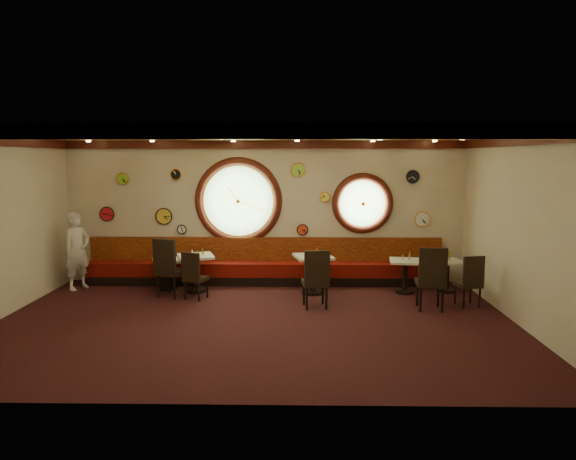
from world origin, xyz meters
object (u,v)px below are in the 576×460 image
at_px(chair_a, 168,264).
at_px(condiment_c_salt, 311,253).
at_px(chair_d, 432,275).
at_px(condiment_b_pepper, 198,253).
at_px(condiment_b_salt, 192,252).
at_px(condiment_e_pepper, 449,259).
at_px(table_c, 313,270).
at_px(condiment_d_salt, 403,257).
at_px(condiment_a_salt, 162,256).
at_px(chair_b, 193,272).
at_px(condiment_c_pepper, 314,253).
at_px(condiment_a_bottle, 170,256).
at_px(condiment_e_bottle, 449,255).
at_px(table_b, 196,269).
at_px(table_e, 447,272).
at_px(condiment_b_bottle, 203,252).
at_px(condiment_d_pepper, 409,258).
at_px(condiment_a_pepper, 171,257).
at_px(table_d, 405,272).
at_px(condiment_d_bottle, 409,255).
at_px(waiter, 77,251).
at_px(chair_c, 316,275).
at_px(table_a, 168,270).
at_px(chair_e, 471,278).
at_px(condiment_c_bottle, 317,252).

distance_m(chair_a, condiment_c_salt, 2.93).
xyz_separation_m(chair_d, condiment_b_pepper, (-4.56, 1.27, 0.15)).
distance_m(condiment_b_salt, condiment_e_pepper, 5.43).
relative_size(table_c, chair_a, 1.17).
bearing_deg(condiment_d_salt, condiment_a_salt, 177.73).
distance_m(chair_b, condiment_a_salt, 1.20).
bearing_deg(condiment_c_pepper, chair_b, -169.58).
xyz_separation_m(condiment_c_pepper, condiment_a_bottle, (-3.07, 0.38, -0.13)).
bearing_deg(condiment_e_bottle, table_b, -178.06).
relative_size(table_e, condiment_b_bottle, 4.85).
xyz_separation_m(chair_d, condiment_e_bottle, (0.76, 1.50, 0.07)).
distance_m(condiment_c_salt, condiment_c_pepper, 0.17).
bearing_deg(condiment_d_pepper, table_c, -177.45).
bearing_deg(chair_a, condiment_a_pepper, 121.13).
distance_m(table_d, condiment_a_pepper, 5.00).
xyz_separation_m(condiment_c_salt, condiment_d_pepper, (2.05, -0.01, -0.10)).
bearing_deg(condiment_d_bottle, condiment_c_salt, -176.68).
bearing_deg(condiment_a_pepper, waiter, -179.98).
distance_m(condiment_b_salt, condiment_c_pepper, 2.59).
xyz_separation_m(chair_c, waiter, (-5.08, 1.39, 0.19)).
distance_m(condiment_a_salt, condiment_d_pepper, 5.25).
distance_m(table_d, chair_a, 4.90).
bearing_deg(condiment_d_salt, chair_c, -146.56).
relative_size(chair_a, chair_b, 1.25).
bearing_deg(condiment_e_bottle, chair_b, -171.30).
relative_size(table_d, condiment_d_salt, 6.88).
relative_size(condiment_d_bottle, waiter, 0.10).
distance_m(table_a, condiment_e_pepper, 6.00).
bearing_deg(condiment_d_bottle, table_d, -129.51).
xyz_separation_m(chair_a, condiment_e_bottle, (5.85, 0.66, 0.07)).
xyz_separation_m(condiment_d_bottle, condiment_e_bottle, (0.87, 0.09, -0.02)).
bearing_deg(chair_c, chair_d, -10.60).
xyz_separation_m(condiment_b_bottle, condiment_e_pepper, (5.20, 0.00, -0.13)).
bearing_deg(condiment_b_salt, condiment_e_pepper, -0.83).
relative_size(table_a, table_c, 0.86).
distance_m(chair_c, chair_e, 2.94).
distance_m(condiment_b_salt, waiter, 2.50).
height_order(chair_a, chair_d, chair_a).
xyz_separation_m(condiment_a_pepper, condiment_e_bottle, (5.96, 0.01, 0.06)).
bearing_deg(condiment_c_bottle, chair_a, -172.65).
distance_m(condiment_c_salt, waiter, 5.02).
bearing_deg(condiment_e_bottle, condiment_a_pepper, -179.92).
height_order(chair_d, condiment_e_bottle, chair_d).
bearing_deg(table_e, table_b, -179.16).
relative_size(condiment_c_salt, condiment_d_salt, 0.82).
xyz_separation_m(condiment_b_pepper, condiment_e_pepper, (5.28, 0.08, -0.11)).
relative_size(condiment_c_salt, condiment_e_pepper, 0.85).
height_order(condiment_a_pepper, condiment_c_pepper, condiment_c_pepper).
bearing_deg(table_d, condiment_b_salt, 178.19).
bearing_deg(condiment_e_pepper, condiment_c_salt, -178.84).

